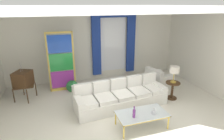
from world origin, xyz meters
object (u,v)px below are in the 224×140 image
object	(u,v)px
bottle_crystal_tall	(154,112)
round_side_table	(172,89)
couch_white_long	(120,96)
peacock_figurine	(72,87)
table_lamp_brass	(174,70)
coffee_table	(142,114)
vintage_tv	(23,79)
stained_glass_divider	(61,63)
armchair_white	(158,81)
bottle_blue_decanter	(134,113)

from	to	relation	value
bottle_crystal_tall	round_side_table	size ratio (longest dim) A/B	0.33
couch_white_long	peacock_figurine	size ratio (longest dim) A/B	4.97
couch_white_long	table_lamp_brass	size ratio (longest dim) A/B	5.23
peacock_figurine	bottle_crystal_tall	bearing A→B (deg)	-58.04
coffee_table	vintage_tv	distance (m)	4.07
stained_glass_divider	peacock_figurine	distance (m)	0.95
armchair_white	coffee_table	bearing A→B (deg)	-129.90
coffee_table	stained_glass_divider	size ratio (longest dim) A/B	0.60
bottle_blue_decanter	armchair_white	size ratio (longest dim) A/B	0.32
couch_white_long	bottle_crystal_tall	xyz separation A→B (m)	(0.40, -1.41, 0.17)
vintage_tv	armchair_white	distance (m)	4.86
bottle_blue_decanter	vintage_tv	world-z (taller)	vintage_tv
bottle_blue_decanter	peacock_figurine	bearing A→B (deg)	113.47
couch_white_long	round_side_table	xyz separation A→B (m)	(1.86, -0.13, 0.05)
bottle_crystal_tall	stained_glass_divider	world-z (taller)	stained_glass_divider
coffee_table	peacock_figurine	distance (m)	3.04
bottle_blue_decanter	armchair_white	distance (m)	2.97
vintage_tv	table_lamp_brass	xyz separation A→B (m)	(4.79, -1.50, 0.30)
armchair_white	stained_glass_divider	distance (m)	3.71
couch_white_long	bottle_blue_decanter	xyz separation A→B (m)	(-0.14, -1.38, 0.23)
bottle_blue_decanter	round_side_table	size ratio (longest dim) A/B	0.53
armchair_white	bottle_blue_decanter	bearing A→B (deg)	-132.65
round_side_table	table_lamp_brass	xyz separation A→B (m)	(0.00, 0.00, 0.67)
couch_white_long	stained_glass_divider	size ratio (longest dim) A/B	1.36
vintage_tv	peacock_figurine	world-z (taller)	vintage_tv
vintage_tv	armchair_white	size ratio (longest dim) A/B	1.36
bottle_blue_decanter	table_lamp_brass	world-z (taller)	table_lamp_brass
coffee_table	armchair_white	xyz separation A→B (m)	(1.73, 2.07, -0.09)
round_side_table	stained_glass_divider	bearing A→B (deg)	152.15
coffee_table	table_lamp_brass	world-z (taller)	table_lamp_brass
couch_white_long	armchair_white	xyz separation A→B (m)	(1.87, 0.80, -0.02)
vintage_tv	stained_glass_divider	xyz separation A→B (m)	(1.29, 0.35, 0.33)
couch_white_long	armchair_white	world-z (taller)	couch_white_long
coffee_table	peacock_figurine	xyz separation A→B (m)	(-1.48, 2.65, -0.16)
coffee_table	bottle_blue_decanter	size ratio (longest dim) A/B	4.21
bottle_crystal_tall	round_side_table	distance (m)	1.94
armchair_white	stained_glass_divider	xyz separation A→B (m)	(-3.51, 0.92, 0.77)
couch_white_long	coffee_table	size ratio (longest dim) A/B	2.26
vintage_tv	peacock_figurine	size ratio (longest dim) A/B	2.24
armchair_white	couch_white_long	bearing A→B (deg)	-156.75
stained_glass_divider	table_lamp_brass	bearing A→B (deg)	-27.85
bottle_blue_decanter	peacock_figurine	size ratio (longest dim) A/B	0.52
couch_white_long	coffee_table	world-z (taller)	couch_white_long
armchair_white	table_lamp_brass	bearing A→B (deg)	-90.68
stained_glass_divider	round_side_table	distance (m)	4.02
couch_white_long	bottle_blue_decanter	size ratio (longest dim) A/B	9.54
coffee_table	bottle_crystal_tall	world-z (taller)	bottle_crystal_tall
bottle_crystal_tall	stained_glass_divider	xyz separation A→B (m)	(-2.04, 3.13, 0.58)
stained_glass_divider	round_side_table	world-z (taller)	stained_glass_divider
bottle_crystal_tall	vintage_tv	world-z (taller)	vintage_tv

